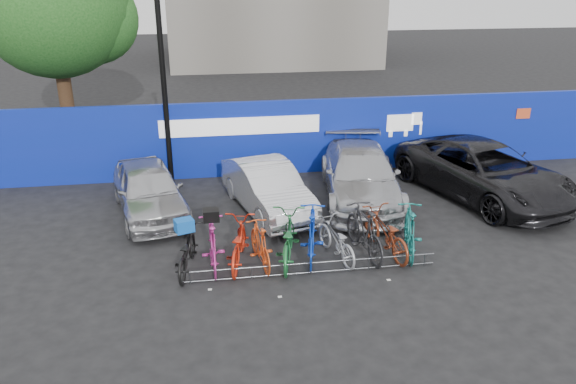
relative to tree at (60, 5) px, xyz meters
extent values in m
plane|color=black|center=(6.77, -10.06, -5.07)|extent=(100.00, 100.00, 0.00)
cube|color=#0A2093|center=(6.77, -4.06, -3.87)|extent=(22.00, 0.15, 2.40)
cube|color=white|center=(5.77, -4.16, -3.42)|extent=(5.00, 0.02, 0.55)
cube|color=white|center=(10.97, -4.16, -3.52)|extent=(1.20, 0.02, 0.90)
cube|color=#D94C26|center=(15.27, -4.16, -3.37)|extent=(0.50, 0.02, 0.35)
cylinder|color=#382314|center=(-0.23, -0.06, -3.07)|extent=(0.50, 0.50, 4.00)
sphere|color=#184816|center=(-0.23, -0.06, 0.13)|extent=(5.20, 5.20, 5.20)
sphere|color=#184816|center=(0.97, 0.24, -0.47)|extent=(3.20, 3.20, 3.20)
cylinder|color=black|center=(3.57, -4.66, -2.07)|extent=(0.16, 0.16, 6.00)
cylinder|color=#595B60|center=(6.77, -10.66, -4.79)|extent=(5.60, 0.03, 0.03)
cylinder|color=#595B60|center=(6.77, -10.66, -5.02)|extent=(5.60, 0.03, 0.03)
cylinder|color=#595B60|center=(4.17, -10.66, -4.93)|extent=(0.03, 0.03, 0.28)
cylinder|color=#595B60|center=(5.47, -10.66, -4.93)|extent=(0.03, 0.03, 0.28)
cylinder|color=#595B60|center=(6.77, -10.66, -4.93)|extent=(0.03, 0.03, 0.28)
cylinder|color=#595B60|center=(8.07, -10.66, -4.93)|extent=(0.03, 0.03, 0.28)
cylinder|color=#595B60|center=(9.37, -10.66, -4.93)|extent=(0.03, 0.03, 0.28)
imported|color=#B2B3B7|center=(3.09, -6.77, -4.37)|extent=(2.54, 4.38, 1.40)
imported|color=silver|center=(6.27, -7.04, -4.40)|extent=(2.40, 4.28, 1.33)
imported|color=#AFB1B5|center=(8.99, -6.62, -4.33)|extent=(2.83, 5.34, 1.48)
imported|color=black|center=(12.56, -6.98, -4.28)|extent=(4.21, 6.21, 1.58)
imported|color=black|center=(4.11, -10.07, -4.59)|extent=(0.91, 1.90, 0.96)
imported|color=#CB3193|center=(4.69, -9.95, -4.51)|extent=(0.57, 1.88, 1.12)
imported|color=red|center=(5.24, -9.94, -4.56)|extent=(1.04, 2.04, 1.02)
imported|color=#E2501C|center=(5.74, -10.04, -4.57)|extent=(0.70, 1.71, 1.00)
imported|color=#1E6B32|center=(6.36, -9.97, -4.51)|extent=(1.16, 2.22, 1.11)
imported|color=#0E38BB|center=(6.94, -9.89, -4.47)|extent=(0.98, 2.08, 1.20)
imported|color=#A0A2A7|center=(7.48, -10.00, -4.61)|extent=(1.01, 1.84, 0.91)
imported|color=#262628|center=(8.15, -9.95, -4.46)|extent=(0.84, 2.08, 1.21)
imported|color=maroon|center=(8.66, -9.95, -4.55)|extent=(1.08, 2.07, 1.04)
imported|color=#197771|center=(9.22, -10.03, -4.49)|extent=(1.01, 1.99, 1.15)
cube|color=blue|center=(4.11, -10.07, -3.97)|extent=(0.46, 0.40, 0.28)
cube|color=black|center=(4.69, -9.95, -3.82)|extent=(0.35, 0.32, 0.25)
camera|label=1|loc=(4.63, -21.17, 1.13)|focal=35.00mm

